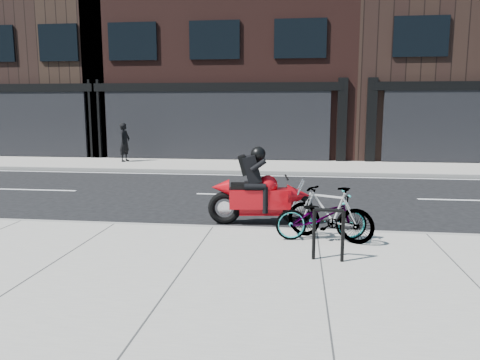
# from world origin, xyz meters

# --- Properties ---
(ground) EXTENTS (120.00, 120.00, 0.00)m
(ground) POSITION_xyz_m (0.00, 0.00, 0.00)
(ground) COLOR black
(ground) RESTS_ON ground
(sidewalk_near) EXTENTS (60.00, 6.00, 0.13)m
(sidewalk_near) POSITION_xyz_m (0.00, -5.00, 0.07)
(sidewalk_near) COLOR gray
(sidewalk_near) RESTS_ON ground
(sidewalk_far) EXTENTS (60.00, 3.50, 0.13)m
(sidewalk_far) POSITION_xyz_m (0.00, 7.75, 0.07)
(sidewalk_far) COLOR gray
(sidewalk_far) RESTS_ON ground
(building_midwest) EXTENTS (10.00, 10.00, 12.00)m
(building_midwest) POSITION_xyz_m (-12.00, 14.50, 6.00)
(building_midwest) COLOR black
(building_midwest) RESTS_ON ground
(building_center) EXTENTS (12.00, 10.00, 14.50)m
(building_center) POSITION_xyz_m (-2.00, 14.50, 7.25)
(building_center) COLOR black
(building_center) RESTS_ON ground
(building_mideast) EXTENTS (12.00, 10.00, 12.50)m
(building_mideast) POSITION_xyz_m (10.00, 14.50, 6.25)
(building_mideast) COLOR black
(building_mideast) RESTS_ON ground
(bike_rack) EXTENTS (0.48, 0.11, 0.81)m
(bike_rack) POSITION_xyz_m (2.10, -3.72, 0.61)
(bike_rack) COLOR black
(bike_rack) RESTS_ON sidewalk_near
(bicycle_front) EXTENTS (1.67, 0.79, 0.84)m
(bicycle_front) POSITION_xyz_m (2.05, -2.60, 0.55)
(bicycle_front) COLOR gray
(bicycle_front) RESTS_ON sidewalk_near
(bicycle_rear) EXTENTS (1.64, 1.08, 0.96)m
(bicycle_rear) POSITION_xyz_m (2.19, -2.60, 0.61)
(bicycle_rear) COLOR gray
(bicycle_rear) RESTS_ON sidewalk_near
(motorcycle) EXTENTS (2.20, 0.62, 1.64)m
(motorcycle) POSITION_xyz_m (0.95, -1.13, 0.67)
(motorcycle) COLOR black
(motorcycle) RESTS_ON ground
(pedestrian) EXTENTS (0.47, 0.64, 1.62)m
(pedestrian) POSITION_xyz_m (-5.63, 8.14, 0.94)
(pedestrian) COLOR black
(pedestrian) RESTS_ON sidewalk_far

